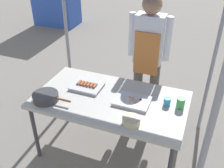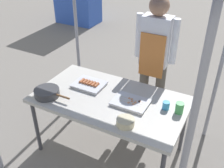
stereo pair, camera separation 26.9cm
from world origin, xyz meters
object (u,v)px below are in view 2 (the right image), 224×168
object	(u,v)px
cooking_wok	(47,92)
tray_grilled_sausages	(89,84)
condiment_bowl	(125,122)
stall_table	(110,102)
vendor_woman	(155,53)
tray_meat_skewers	(131,102)
drink_cup_by_wok	(166,105)
drink_cup_near_edge	(179,108)

from	to	relation	value
cooking_wok	tray_grilled_sausages	bearing A→B (deg)	52.84
tray_grilled_sausages	condiment_bowl	bearing A→B (deg)	-32.46
stall_table	cooking_wok	xyz separation A→B (m)	(-0.61, -0.27, 0.10)
tray_grilled_sausages	condiment_bowl	distance (m)	0.77
condiment_bowl	stall_table	bearing A→B (deg)	136.98
vendor_woman	stall_table	bearing A→B (deg)	76.47
stall_table	tray_meat_skewers	size ratio (longest dim) A/B	4.36
tray_grilled_sausages	tray_meat_skewers	size ratio (longest dim) A/B	0.94
condiment_bowl	drink_cup_by_wok	distance (m)	0.48
drink_cup_near_edge	drink_cup_by_wok	bearing A→B (deg)	179.87
tray_meat_skewers	cooking_wok	bearing A→B (deg)	-161.43
tray_grilled_sausages	condiment_bowl	size ratio (longest dim) A/B	2.06
tray_grilled_sausages	tray_meat_skewers	distance (m)	0.57
tray_meat_skewers	vendor_woman	bearing A→B (deg)	93.23
cooking_wok	vendor_woman	xyz separation A→B (m)	(0.80, 1.06, 0.20)
cooking_wok	drink_cup_near_edge	distance (m)	1.38
drink_cup_by_wok	drink_cup_near_edge	bearing A→B (deg)	-0.13
vendor_woman	cooking_wok	bearing A→B (deg)	52.94
cooking_wok	stall_table	bearing A→B (deg)	23.86
tray_grilled_sausages	tray_meat_skewers	world-z (taller)	tray_grilled_sausages
stall_table	vendor_woman	xyz separation A→B (m)	(0.19, 0.79, 0.30)
tray_meat_skewers	vendor_woman	xyz separation A→B (m)	(-0.04, 0.78, 0.23)
stall_table	vendor_woman	bearing A→B (deg)	76.47
tray_meat_skewers	vendor_woman	size ratio (longest dim) A/B	0.22
stall_table	tray_grilled_sausages	bearing A→B (deg)	161.41
stall_table	tray_meat_skewers	xyz separation A→B (m)	(0.23, 0.01, 0.07)
stall_table	condiment_bowl	bearing A→B (deg)	-43.02
tray_meat_skewers	condiment_bowl	size ratio (longest dim) A/B	2.18
drink_cup_by_wok	stall_table	bearing A→B (deg)	-170.01
stall_table	condiment_bowl	size ratio (longest dim) A/B	9.51
drink_cup_by_wok	vendor_woman	distance (m)	0.82
stall_table	tray_meat_skewers	bearing A→B (deg)	3.30
condiment_bowl	drink_cup_near_edge	xyz separation A→B (m)	(0.38, 0.41, 0.02)
cooking_wok	tray_meat_skewers	bearing A→B (deg)	18.57
tray_meat_skewers	vendor_woman	world-z (taller)	vendor_woman
tray_meat_skewers	drink_cup_by_wok	bearing A→B (deg)	14.43
vendor_woman	tray_meat_skewers	bearing A→B (deg)	93.23
drink_cup_near_edge	drink_cup_by_wok	xyz separation A→B (m)	(-0.13, 0.00, -0.02)
tray_grilled_sausages	drink_cup_near_edge	world-z (taller)	drink_cup_near_edge
drink_cup_near_edge	drink_cup_by_wok	world-z (taller)	drink_cup_near_edge
drink_cup_near_edge	vendor_woman	xyz separation A→B (m)	(-0.52, 0.69, 0.19)
cooking_wok	condiment_bowl	world-z (taller)	cooking_wok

